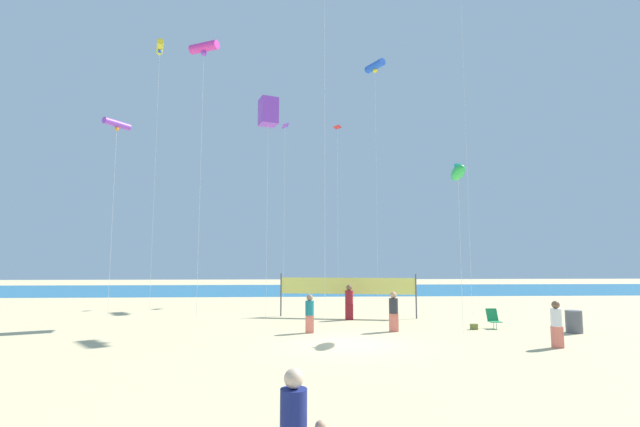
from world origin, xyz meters
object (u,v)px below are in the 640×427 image
at_px(beachgoer_maroon_shirt, 349,301).
at_px(kite_violet_diamond, 284,129).
at_px(mother_figure, 293,426).
at_px(kite_red_diamond, 337,130).
at_px(kite_magenta_tube, 204,48).
at_px(trash_barrel, 574,322).
at_px(beach_handbag, 474,327).
at_px(beachgoer_charcoal_shirt, 394,310).
at_px(beachgoer_teal_shirt, 310,312).
at_px(kite_yellow_tube, 160,48).
at_px(beachgoer_white_shirt, 557,323).
at_px(kite_violet_box, 268,112).
at_px(kite_green_inflatable, 458,173).
at_px(volleyball_net, 347,288).
at_px(folding_beach_chair, 493,318).
at_px(kite_blue_tube, 375,67).
at_px(kite_violet_tube, 117,125).

distance_m(beachgoer_maroon_shirt, kite_violet_diamond, 16.94).
relative_size(mother_figure, kite_red_diamond, 0.11).
bearing_deg(kite_magenta_tube, trash_barrel, -19.09).
relative_size(beach_handbag, kite_magenta_tube, 0.02).
bearing_deg(beachgoer_charcoal_shirt, beachgoer_teal_shirt, 15.94).
bearing_deg(kite_red_diamond, kite_yellow_tube, -159.41).
relative_size(beachgoer_white_shirt, kite_violet_box, 0.13).
xyz_separation_m(trash_barrel, kite_yellow_tube, (-21.92, 11.46, 17.66)).
xyz_separation_m(beachgoer_maroon_shirt, kite_green_inflatable, (4.47, -4.52, 6.09)).
xyz_separation_m(kite_red_diamond, kite_magenta_tube, (-8.77, -10.26, 1.73)).
relative_size(volleyball_net, kite_violet_box, 0.60).
xyz_separation_m(volleyball_net, beach_handbag, (5.30, -4.71, -1.50)).
height_order(beachgoer_white_shirt, beachgoer_teal_shirt, beachgoer_white_shirt).
xyz_separation_m(kite_magenta_tube, kite_violet_diamond, (4.47, 9.30, -1.99)).
height_order(beachgoer_charcoal_shirt, kite_green_inflatable, kite_green_inflatable).
height_order(volleyball_net, kite_magenta_tube, kite_magenta_tube).
relative_size(folding_beach_chair, kite_blue_tube, 0.05).
bearing_deg(beach_handbag, kite_violet_box, 154.79).
xyz_separation_m(beachgoer_white_shirt, kite_violet_box, (-11.12, 9.00, 10.76)).
bearing_deg(beachgoer_teal_shirt, mother_figure, -75.62).
xyz_separation_m(beachgoer_teal_shirt, kite_violet_tube, (-10.73, 5.09, 9.85)).
distance_m(mother_figure, kite_magenta_tube, 24.69).
bearing_deg(kite_green_inflatable, beachgoer_charcoal_shirt, 171.13).
bearing_deg(volleyball_net, beachgoer_maroon_shirt, -90.45).
xyz_separation_m(beachgoer_charcoal_shirt, folding_beach_chair, (4.85, 0.75, -0.47)).
bearing_deg(folding_beach_chair, kite_magenta_tube, -157.33).
distance_m(folding_beach_chair, beach_handbag, 1.17).
relative_size(beachgoer_white_shirt, kite_magenta_tube, 0.10).
relative_size(beachgoer_charcoal_shirt, trash_barrel, 1.82).
distance_m(kite_violet_tube, kite_yellow_tube, 9.43).
bearing_deg(kite_yellow_tube, kite_magenta_tube, -51.37).
relative_size(beachgoer_white_shirt, beachgoer_maroon_shirt, 0.90).
height_order(mother_figure, volleyball_net, volleyball_net).
distance_m(beachgoer_teal_shirt, kite_violet_tube, 15.43).
bearing_deg(kite_yellow_tube, beachgoer_teal_shirt, -46.41).
bearing_deg(beachgoer_white_shirt, trash_barrel, 6.39).
bearing_deg(volleyball_net, kite_green_inflatable, -51.33).
relative_size(folding_beach_chair, beach_handbag, 2.77).
xyz_separation_m(beachgoer_charcoal_shirt, kite_violet_tube, (-14.47, 4.91, 9.80)).
height_order(beach_handbag, kite_magenta_tube, kite_magenta_tube).
bearing_deg(beach_handbag, beachgoer_teal_shirt, -175.51).
height_order(kite_red_diamond, kite_magenta_tube, kite_magenta_tube).
relative_size(volleyball_net, beach_handbag, 23.36).
distance_m(trash_barrel, beach_handbag, 4.18).
relative_size(beachgoer_teal_shirt, kite_yellow_tube, 0.09).
height_order(kite_red_diamond, kite_blue_tube, kite_blue_tube).
height_order(beach_handbag, kite_green_inflatable, kite_green_inflatable).
xyz_separation_m(beachgoer_teal_shirt, volleyball_net, (2.23, 5.30, 0.75)).
bearing_deg(kite_blue_tube, beachgoer_teal_shirt, -110.61).
relative_size(folding_beach_chair, kite_violet_tube, 0.08).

